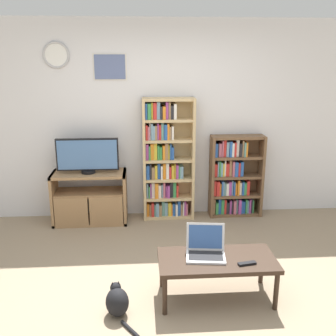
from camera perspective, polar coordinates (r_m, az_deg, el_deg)
name	(u,v)px	position (r m, az deg, el deg)	size (l,w,h in m)	color
ground_plane	(173,295)	(3.83, 0.66, -17.92)	(18.00, 18.00, 0.00)	gray
wall_back	(160,120)	(5.25, -1.21, 6.91)	(6.34, 0.09, 2.60)	silver
tv_stand	(90,198)	(5.27, -11.27, -4.26)	(0.96, 0.42, 0.68)	#9E754C
television	(88,156)	(5.10, -11.60, 1.78)	(0.79, 0.18, 0.45)	black
bookshelf_tall	(165,161)	(5.21, -0.38, 0.97)	(0.68, 0.26, 1.62)	tan
bookshelf_short	(233,178)	(5.43, 9.44, -1.38)	(0.71, 0.24, 1.12)	brown
coffee_table	(217,263)	(3.64, 7.12, -13.45)	(1.05, 0.51, 0.40)	#332319
laptop	(206,248)	(3.64, 5.47, -11.51)	(0.38, 0.33, 0.27)	silver
remote_near_laptop	(247,263)	(3.56, 11.40, -13.43)	(0.17, 0.07, 0.02)	black
cat	(117,301)	(3.56, -7.38, -18.61)	(0.31, 0.46, 0.28)	black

